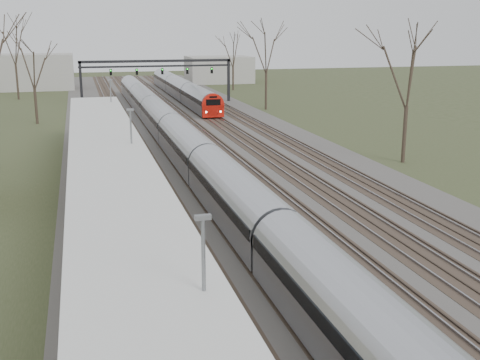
% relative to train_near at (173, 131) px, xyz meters
% --- Properties ---
extents(track_bed, '(24.00, 160.00, 0.22)m').
position_rel_train_near_xyz_m(track_bed, '(2.76, 1.91, -1.42)').
color(track_bed, '#474442').
rests_on(track_bed, ground).
extents(platform, '(3.50, 69.00, 1.00)m').
position_rel_train_near_xyz_m(platform, '(-6.55, -15.59, -0.98)').
color(platform, '#9E9B93').
rests_on(platform, ground).
extents(canopy, '(4.10, 50.00, 3.11)m').
position_rel_train_near_xyz_m(canopy, '(-6.55, -20.11, 2.45)').
color(canopy, slate).
rests_on(canopy, platform).
extents(signal_gantry, '(21.00, 0.59, 6.08)m').
position_rel_train_near_xyz_m(signal_gantry, '(2.79, 31.90, 3.43)').
color(signal_gantry, black).
rests_on(signal_gantry, ground).
extents(tree_east_far, '(5.00, 5.00, 10.30)m').
position_rel_train_near_xyz_m(tree_east_far, '(16.50, -11.09, 5.81)').
color(tree_east_far, '#2D231C').
rests_on(tree_east_far, ground).
extents(train_near, '(2.62, 90.21, 3.05)m').
position_rel_train_near_xyz_m(train_near, '(0.00, 0.00, 0.00)').
color(train_near, '#A2A5AC').
rests_on(train_near, ground).
extents(train_far, '(2.62, 45.21, 3.05)m').
position_rel_train_near_xyz_m(train_far, '(7.00, 37.40, 0.00)').
color(train_far, '#A2A5AC').
rests_on(train_far, ground).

